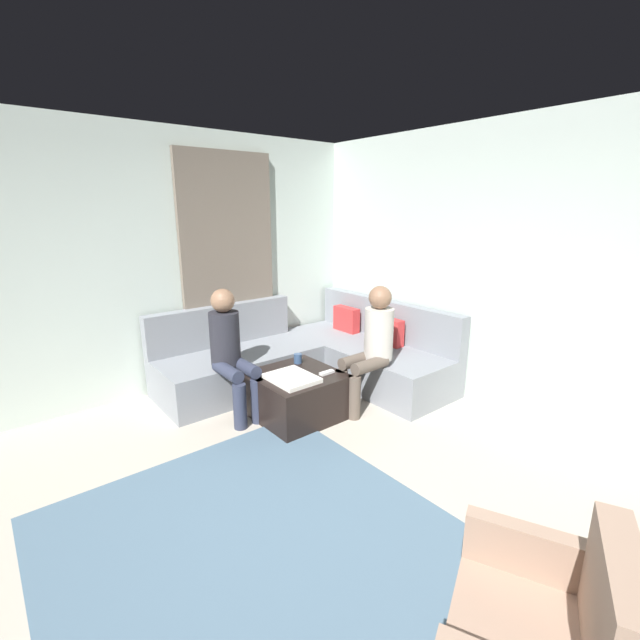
{
  "coord_description": "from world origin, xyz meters",
  "views": [
    {
      "loc": [
        1.53,
        -0.94,
        1.92
      ],
      "look_at": [
        -1.63,
        1.63,
        0.85
      ],
      "focal_mm": 24.16,
      "sensor_mm": 36.0,
      "label": 1
    }
  ],
  "objects_px": {
    "person_on_couch_side": "(230,348)",
    "person_on_couch_back": "(372,343)",
    "ottoman": "(297,395)",
    "sectional_couch": "(312,357)",
    "coffee_mug": "(298,359)",
    "game_remote": "(327,373)"
  },
  "relations": [
    {
      "from": "sectional_couch",
      "to": "ottoman",
      "type": "xyz_separation_m",
      "value": [
        0.57,
        -0.63,
        -0.07
      ]
    },
    {
      "from": "sectional_couch",
      "to": "person_on_couch_side",
      "type": "distance_m",
      "value": 1.15
    },
    {
      "from": "ottoman",
      "to": "game_remote",
      "type": "distance_m",
      "value": 0.36
    },
    {
      "from": "coffee_mug",
      "to": "sectional_couch",
      "type": "bearing_deg",
      "value": 127.9
    },
    {
      "from": "ottoman",
      "to": "game_remote",
      "type": "relative_size",
      "value": 5.07
    },
    {
      "from": "coffee_mug",
      "to": "person_on_couch_back",
      "type": "height_order",
      "value": "person_on_couch_back"
    },
    {
      "from": "person_on_couch_back",
      "to": "sectional_couch",
      "type": "bearing_deg",
      "value": 3.64
    },
    {
      "from": "sectional_couch",
      "to": "game_remote",
      "type": "xyz_separation_m",
      "value": [
        0.75,
        -0.41,
        0.15
      ]
    },
    {
      "from": "ottoman",
      "to": "person_on_couch_side",
      "type": "bearing_deg",
      "value": -133.37
    },
    {
      "from": "sectional_couch",
      "to": "coffee_mug",
      "type": "relative_size",
      "value": 26.84
    },
    {
      "from": "coffee_mug",
      "to": "game_remote",
      "type": "xyz_separation_m",
      "value": [
        0.4,
        0.04,
        -0.04
      ]
    },
    {
      "from": "sectional_couch",
      "to": "person_on_couch_side",
      "type": "bearing_deg",
      "value": -82.17
    },
    {
      "from": "game_remote",
      "to": "person_on_couch_side",
      "type": "xyz_separation_m",
      "value": [
        -0.6,
        -0.67,
        0.23
      ]
    },
    {
      "from": "sectional_couch",
      "to": "game_remote",
      "type": "bearing_deg",
      "value": -28.59
    },
    {
      "from": "person_on_couch_back",
      "to": "coffee_mug",
      "type": "bearing_deg",
      "value": 44.31
    },
    {
      "from": "ottoman",
      "to": "game_remote",
      "type": "bearing_deg",
      "value": 50.71
    },
    {
      "from": "person_on_couch_side",
      "to": "person_on_couch_back",
      "type": "bearing_deg",
      "value": 147.59
    },
    {
      "from": "ottoman",
      "to": "sectional_couch",
      "type": "bearing_deg",
      "value": 132.17
    },
    {
      "from": "ottoman",
      "to": "coffee_mug",
      "type": "distance_m",
      "value": 0.38
    },
    {
      "from": "sectional_couch",
      "to": "person_on_couch_back",
      "type": "height_order",
      "value": "person_on_couch_back"
    },
    {
      "from": "sectional_couch",
      "to": "ottoman",
      "type": "height_order",
      "value": "sectional_couch"
    },
    {
      "from": "ottoman",
      "to": "game_remote",
      "type": "xyz_separation_m",
      "value": [
        0.18,
        0.22,
        0.22
      ]
    }
  ]
}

